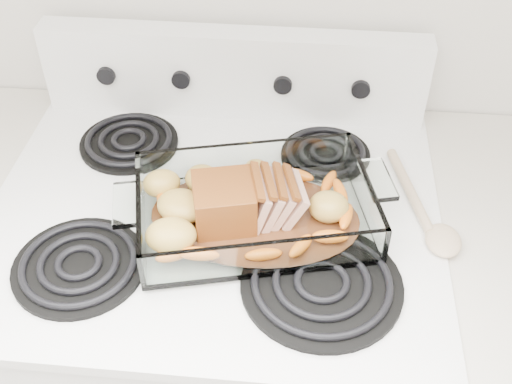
{
  "coord_description": "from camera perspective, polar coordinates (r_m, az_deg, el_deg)",
  "views": [
    {
      "loc": [
        0.15,
        0.85,
        1.7
      ],
      "look_at": [
        0.08,
        1.64,
        0.99
      ],
      "focal_mm": 45.0,
      "sensor_mm": 36.0,
      "label": 1
    }
  ],
  "objects": [
    {
      "name": "electric_range",
      "position": [
        1.47,
        -2.95,
        -14.33
      ],
      "size": [
        0.78,
        0.7,
        1.12
      ],
      "color": "white",
      "rests_on": "ground"
    },
    {
      "name": "roast_vegetables",
      "position": [
        1.09,
        -0.13,
        -0.02
      ],
      "size": [
        0.39,
        0.21,
        0.05
      ],
      "rotation": [
        0.0,
        0.0,
        -0.13
      ],
      "color": "orange",
      "rests_on": "baking_dish"
    },
    {
      "name": "pork_roast",
      "position": [
        1.05,
        -1.52,
        -0.72
      ],
      "size": [
        0.18,
        0.1,
        0.08
      ],
      "rotation": [
        0.0,
        0.0,
        -0.36
      ],
      "color": "#5D310F",
      "rests_on": "baking_dish"
    },
    {
      "name": "wooden_spoon",
      "position": [
        1.12,
        15.03,
        -2.19
      ],
      "size": [
        0.11,
        0.26,
        0.02
      ],
      "rotation": [
        0.0,
        0.0,
        0.24
      ],
      "color": "#C7B294",
      "rests_on": "electric_range"
    },
    {
      "name": "baking_dish",
      "position": [
        1.06,
        -0.11,
        -1.86
      ],
      "size": [
        0.38,
        0.25,
        0.07
      ],
      "rotation": [
        0.0,
        0.0,
        0.24
      ],
      "color": "white",
      "rests_on": "electric_range"
    }
  ]
}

